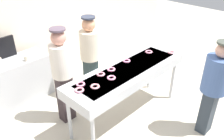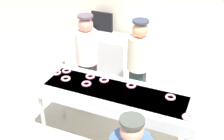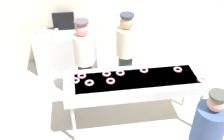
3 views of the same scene
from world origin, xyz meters
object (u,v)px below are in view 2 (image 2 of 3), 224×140
(strawberry_donut_4, at_px, (104,80))
(paper_cup_1, at_px, (85,32))
(worker_assistant, at_px, (87,58))
(prep_counter, at_px, (98,54))
(strawberry_donut_7, at_px, (86,84))
(strawberry_donut_8, at_px, (90,76))
(paper_cup_3, at_px, (82,27))
(strawberry_donut_3, at_px, (66,79))
(paper_cup_0, at_px, (104,38))
(strawberry_donut_0, at_px, (66,71))
(paper_cup_4, at_px, (77,26))
(strawberry_donut_1, at_px, (188,117))
(strawberry_donut_2, at_px, (131,85))
(paper_cup_2, at_px, (92,30))
(fryer_conveyor, at_px, (114,96))
(worker_baker, at_px, (139,61))
(strawberry_donut_5, at_px, (56,73))
(menu_display, at_px, (102,22))
(strawberry_donut_6, at_px, (170,97))

(strawberry_donut_4, relative_size, paper_cup_1, 1.29)
(worker_assistant, height_order, prep_counter, worker_assistant)
(strawberry_donut_7, bearing_deg, strawberry_donut_8, 101.26)
(paper_cup_1, relative_size, paper_cup_3, 1.00)
(strawberry_donut_3, relative_size, paper_cup_0, 1.29)
(strawberry_donut_0, bearing_deg, paper_cup_4, 114.85)
(strawberry_donut_8, bearing_deg, strawberry_donut_1, -13.97)
(strawberry_donut_1, bearing_deg, strawberry_donut_2, 155.98)
(paper_cup_2, bearing_deg, prep_counter, -22.54)
(fryer_conveyor, relative_size, worker_baker, 1.38)
(fryer_conveyor, distance_m, strawberry_donut_1, 1.01)
(paper_cup_0, height_order, paper_cup_4, same)
(strawberry_donut_1, bearing_deg, paper_cup_3, 139.80)
(strawberry_donut_7, relative_size, paper_cup_0, 1.29)
(paper_cup_4, bearing_deg, strawberry_donut_5, -69.06)
(strawberry_donut_7, bearing_deg, strawberry_donut_4, 44.88)
(worker_baker, xyz_separation_m, paper_cup_2, (-1.30, 0.94, -0.03))
(strawberry_donut_3, bearing_deg, menu_display, 100.91)
(strawberry_donut_3, relative_size, worker_baker, 0.08)
(strawberry_donut_6, relative_size, paper_cup_0, 1.29)
(worker_baker, bearing_deg, menu_display, -40.79)
(strawberry_donut_7, height_order, worker_baker, worker_baker)
(fryer_conveyor, relative_size, strawberry_donut_3, 16.94)
(strawberry_donut_1, xyz_separation_m, menu_display, (-2.10, 2.22, 0.06))
(paper_cup_2, bearing_deg, paper_cup_4, 168.61)
(paper_cup_1, relative_size, paper_cup_2, 1.00)
(strawberry_donut_1, distance_m, strawberry_donut_5, 1.93)
(strawberry_donut_0, height_order, worker_assistant, worker_assistant)
(strawberry_donut_6, xyz_separation_m, paper_cup_4, (-2.37, 1.84, -0.08))
(strawberry_donut_2, bearing_deg, paper_cup_2, 130.37)
(strawberry_donut_6, height_order, worker_assistant, worker_assistant)
(strawberry_donut_7, height_order, menu_display, menu_display)
(strawberry_donut_5, bearing_deg, worker_assistant, 75.30)
(prep_counter, bearing_deg, fryer_conveyor, -58.30)
(strawberry_donut_2, bearing_deg, paper_cup_4, 135.72)
(strawberry_donut_2, relative_size, prep_counter, 0.10)
(paper_cup_1, bearing_deg, strawberry_donut_1, -39.43)
(strawberry_donut_7, xyz_separation_m, strawberry_donut_8, (-0.04, 0.19, 0.00))
(paper_cup_2, bearing_deg, strawberry_donut_5, -79.17)
(paper_cup_1, xyz_separation_m, paper_cup_3, (-0.20, 0.22, 0.00))
(prep_counter, bearing_deg, strawberry_donut_4, -61.51)
(fryer_conveyor, distance_m, strawberry_donut_4, 0.29)
(fryer_conveyor, bearing_deg, paper_cup_4, 130.26)
(strawberry_donut_5, distance_m, paper_cup_1, 1.71)
(worker_assistant, bearing_deg, strawberry_donut_3, 109.64)
(strawberry_donut_4, distance_m, menu_display, 2.08)
(paper_cup_1, bearing_deg, paper_cup_4, 143.91)
(worker_assistant, bearing_deg, strawberry_donut_8, 137.78)
(strawberry_donut_2, relative_size, paper_cup_4, 1.29)
(paper_cup_2, bearing_deg, paper_cup_0, -32.60)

